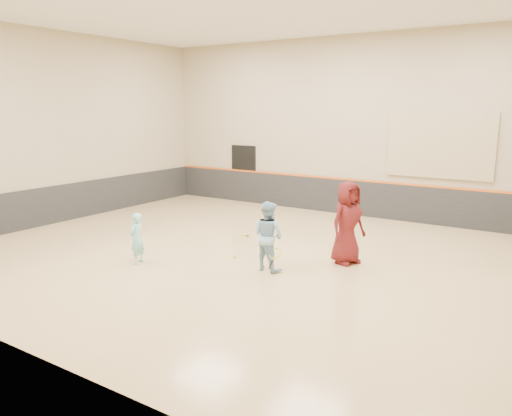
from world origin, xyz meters
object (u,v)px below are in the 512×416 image
Objects in this scene: young_man at (348,223)px; instructor at (268,236)px; girl at (137,238)px; spare_racket at (245,233)px.

instructor is at bearing 159.18° from young_man.
young_man is (4.16, 2.74, 0.38)m from girl.
young_man is 3.73m from spare_racket.
instructor is 0.81× the size of young_man.
instructor reaches higher than girl.
girl is at bearing 35.02° from instructor.
instructor is 3.26m from spare_racket.
spare_racket is (-3.51, 0.85, -0.93)m from young_man.
instructor reaches higher than spare_racket.
girl is 4.99m from young_man.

